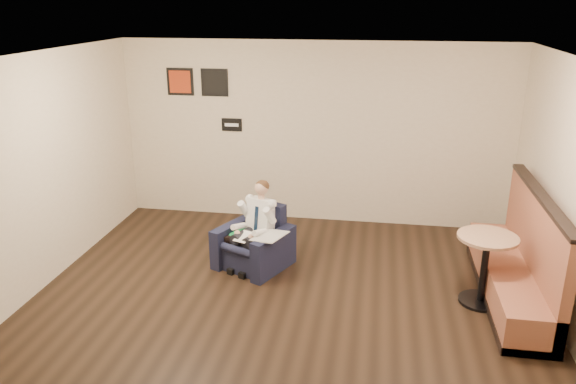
% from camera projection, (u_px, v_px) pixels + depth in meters
% --- Properties ---
extents(ground, '(6.00, 6.00, 0.00)m').
position_uv_depth(ground, '(281.00, 317.00, 6.28)').
color(ground, black).
rests_on(ground, ground).
extents(wall_back, '(6.00, 0.02, 2.80)m').
position_uv_depth(wall_back, '(314.00, 134.00, 8.62)').
color(wall_back, beige).
rests_on(wall_back, ground).
extents(wall_left, '(0.02, 6.00, 2.80)m').
position_uv_depth(wall_left, '(17.00, 185.00, 6.28)').
color(wall_left, beige).
rests_on(wall_left, ground).
extents(ceiling, '(6.00, 6.00, 0.02)m').
position_uv_depth(ceiling, '(279.00, 62.00, 5.36)').
color(ceiling, white).
rests_on(ceiling, wall_back).
extents(seating_sign, '(0.32, 0.02, 0.20)m').
position_uv_depth(seating_sign, '(232.00, 125.00, 8.77)').
color(seating_sign, black).
rests_on(seating_sign, wall_back).
extents(art_print_left, '(0.42, 0.03, 0.42)m').
position_uv_depth(art_print_left, '(180.00, 82.00, 8.68)').
color(art_print_left, '#B43616').
rests_on(art_print_left, wall_back).
extents(art_print_right, '(0.42, 0.03, 0.42)m').
position_uv_depth(art_print_right, '(215.00, 82.00, 8.60)').
color(art_print_right, black).
rests_on(art_print_right, wall_back).
extents(armchair, '(1.09, 1.09, 0.79)m').
position_uv_depth(armchair, '(253.00, 238.00, 7.35)').
color(armchair, black).
rests_on(armchair, ground).
extents(seated_man, '(0.80, 0.92, 1.09)m').
position_uv_depth(seated_man, '(248.00, 230.00, 7.23)').
color(seated_man, white).
rests_on(seated_man, armchair).
extents(lap_papers, '(0.26, 0.31, 0.01)m').
position_uv_depth(lap_papers, '(244.00, 237.00, 7.18)').
color(lap_papers, white).
rests_on(lap_papers, seated_man).
extents(newspaper, '(0.48, 0.53, 0.01)m').
position_uv_depth(newspaper, '(270.00, 236.00, 7.06)').
color(newspaper, silver).
rests_on(newspaper, armchair).
extents(side_table, '(0.67, 0.67, 0.45)m').
position_uv_depth(side_table, '(252.00, 248.00, 7.46)').
color(side_table, black).
rests_on(side_table, ground).
extents(green_folder, '(0.48, 0.36, 0.01)m').
position_uv_depth(green_folder, '(249.00, 232.00, 7.38)').
color(green_folder, green).
rests_on(green_folder, side_table).
extents(coffee_mug, '(0.10, 0.10, 0.10)m').
position_uv_depth(coffee_mug, '(268.00, 228.00, 7.41)').
color(coffee_mug, white).
rests_on(coffee_mug, side_table).
extents(smartphone, '(0.16, 0.12, 0.01)m').
position_uv_depth(smartphone, '(260.00, 228.00, 7.51)').
color(smartphone, black).
rests_on(smartphone, side_table).
extents(banquette, '(0.60, 2.50, 1.28)m').
position_uv_depth(banquette, '(513.00, 248.00, 6.50)').
color(banquette, '#95533A').
rests_on(banquette, ground).
extents(cafe_table, '(0.79, 0.79, 0.84)m').
position_uv_depth(cafe_table, '(484.00, 270.00, 6.45)').
color(cafe_table, '#AA7D5C').
rests_on(cafe_table, ground).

